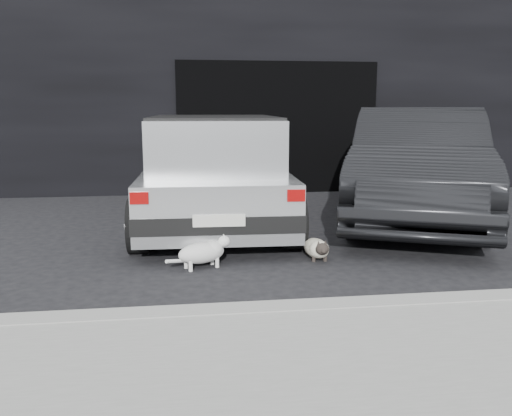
{
  "coord_description": "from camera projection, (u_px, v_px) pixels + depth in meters",
  "views": [
    {
      "loc": [
        -0.91,
        -6.76,
        1.73
      ],
      "look_at": [
        -0.1,
        -0.84,
        0.6
      ],
      "focal_mm": 38.0,
      "sensor_mm": 36.0,
      "label": 1
    }
  ],
  "objects": [
    {
      "name": "garage_opening",
      "position": [
        278.0,
        128.0,
        10.8
      ],
      "size": [
        4.0,
        0.1,
        2.6
      ],
      "primitive_type": "cube",
      "color": "black",
      "rests_on": "ground"
    },
    {
      "name": "cat_white",
      "position": [
        205.0,
        252.0,
        5.87
      ],
      "size": [
        0.73,
        0.43,
        0.37
      ],
      "rotation": [
        0.0,
        0.0,
        -1.2
      ],
      "color": "silver",
      "rests_on": "ground"
    },
    {
      "name": "silver_hatchback",
      "position": [
        214.0,
        167.0,
        7.82
      ],
      "size": [
        2.27,
        4.39,
        1.59
      ],
      "rotation": [
        0.0,
        0.0,
        -0.04
      ],
      "color": "silver",
      "rests_on": "ground"
    },
    {
      "name": "cat_siamese",
      "position": [
        317.0,
        248.0,
        6.22
      ],
      "size": [
        0.27,
        0.79,
        0.27
      ],
      "rotation": [
        0.0,
        0.0,
        3.15
      ],
      "color": "beige",
      "rests_on": "ground"
    },
    {
      "name": "building_facade",
      "position": [
        263.0,
        72.0,
        12.54
      ],
      "size": [
        34.0,
        4.0,
        5.0
      ],
      "primitive_type": "cube",
      "color": "black",
      "rests_on": "ground"
    },
    {
      "name": "curb",
      "position": [
        411.0,
        305.0,
        4.62
      ],
      "size": [
        18.0,
        0.25,
        0.12
      ],
      "primitive_type": "cube",
      "color": "gray",
      "rests_on": "ground"
    },
    {
      "name": "ground",
      "position": [
        255.0,
        242.0,
        7.03
      ],
      "size": [
        80.0,
        80.0,
        0.0
      ],
      "primitive_type": "plane",
      "color": "black",
      "rests_on": "ground"
    },
    {
      "name": "second_car",
      "position": [
        418.0,
        164.0,
        8.27
      ],
      "size": [
        3.72,
        5.5,
        1.71
      ],
      "primitive_type": "imported",
      "rotation": [
        0.0,
        0.0,
        -0.41
      ],
      "color": "black",
      "rests_on": "ground"
    },
    {
      "name": "sidewalk",
      "position": [
        489.0,
        373.0,
        3.45
      ],
      "size": [
        18.0,
        2.2,
        0.11
      ],
      "primitive_type": "cube",
      "color": "gray",
      "rests_on": "ground"
    }
  ]
}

